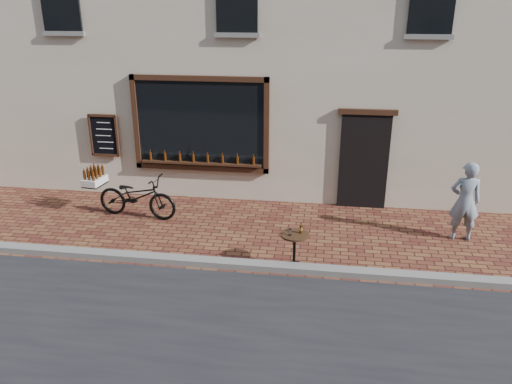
# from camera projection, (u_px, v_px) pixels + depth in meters

# --- Properties ---
(ground) EXTENTS (90.00, 90.00, 0.00)m
(ground) POSITION_uv_depth(u_px,v_px,m) (261.00, 275.00, 8.84)
(ground) COLOR #4D2019
(ground) RESTS_ON ground
(kerb) EXTENTS (90.00, 0.25, 0.12)m
(kerb) POSITION_uv_depth(u_px,v_px,m) (262.00, 266.00, 9.00)
(kerb) COLOR slate
(kerb) RESTS_ON ground
(cargo_bicycle) EXTENTS (2.20, 0.88, 1.04)m
(cargo_bicycle) POSITION_uv_depth(u_px,v_px,m) (135.00, 196.00, 11.06)
(cargo_bicycle) COLOR black
(cargo_bicycle) RESTS_ON ground
(bistro_table) EXTENTS (0.52, 0.52, 0.90)m
(bistro_table) POSITION_uv_depth(u_px,v_px,m) (295.00, 244.00, 8.92)
(bistro_table) COLOR black
(bistro_table) RESTS_ON ground
(pedestrian) EXTENTS (0.60, 0.39, 1.64)m
(pedestrian) POSITION_uv_depth(u_px,v_px,m) (465.00, 201.00, 9.89)
(pedestrian) COLOR gray
(pedestrian) RESTS_ON ground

